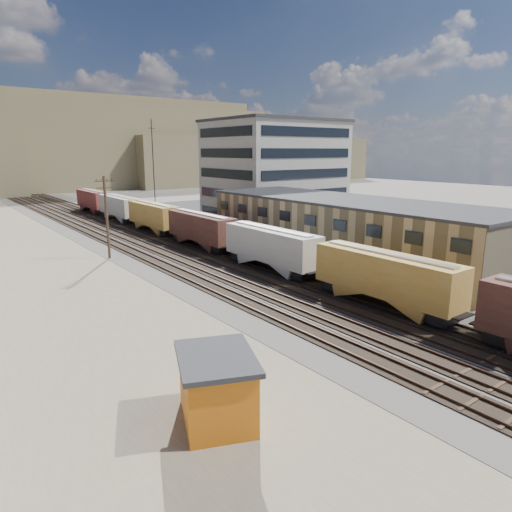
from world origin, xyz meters
TOP-DOWN VIEW (x-y plane):
  - ground at (0.00, 0.00)m, footprint 300.00×300.00m
  - ballast_bed at (0.00, 50.00)m, footprint 18.00×200.00m
  - dirt_yard at (-20.00, 40.00)m, footprint 24.00×180.00m
  - asphalt_lot at (22.00, 35.00)m, footprint 26.00×120.00m
  - rail_tracks at (-0.55, 50.00)m, footprint 11.40×200.00m
  - freight_train at (3.80, 33.24)m, footprint 3.00×119.74m
  - warehouse at (14.98, 25.00)m, footprint 12.40×40.40m
  - office_tower at (27.95, 54.95)m, footprint 22.60×18.60m
  - utility_pole_north at (-8.50, 42.00)m, footprint 2.20×0.32m
  - radio_mast at (6.00, 60.00)m, footprint 1.20×0.16m
  - hills_north at (0.17, 167.92)m, footprint 265.00×80.00m
  - maintenance_shed at (-16.28, 4.76)m, footprint 5.11×5.69m
  - parked_car_blue at (25.14, 54.15)m, footprint 5.93×5.66m
  - parked_car_far at (27.70, 47.44)m, footprint 2.65×4.42m

SIDE VIEW (x-z plane):
  - ground at x=0.00m, z-range 0.00..0.00m
  - dirt_yard at x=-20.00m, z-range 0.00..0.03m
  - asphalt_lot at x=22.00m, z-range 0.00..0.04m
  - ballast_bed at x=0.00m, z-range 0.00..0.06m
  - rail_tracks at x=-0.55m, z-range -0.01..0.23m
  - parked_car_far at x=27.70m, z-range 0.00..1.41m
  - parked_car_blue at x=25.14m, z-range 0.00..1.56m
  - maintenance_shed at x=-16.28m, z-range 0.04..3.46m
  - freight_train at x=3.80m, z-range 0.56..5.02m
  - warehouse at x=14.98m, z-range 0.03..7.28m
  - utility_pole_north at x=-8.50m, z-range 0.30..10.30m
  - radio_mast at x=6.00m, z-range 0.12..18.12m
  - office_tower at x=27.95m, z-range 0.04..18.49m
  - hills_north at x=0.17m, z-range -1.90..30.10m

